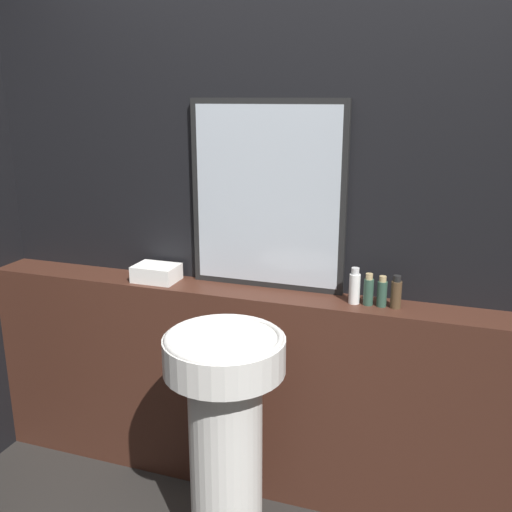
# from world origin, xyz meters

# --- Properties ---
(wall_back) EXTENTS (8.00, 0.06, 2.50)m
(wall_back) POSITION_xyz_m (0.00, 1.27, 1.25)
(wall_back) COLOR black
(wall_back) RESTS_ON ground_plane
(vanity_counter) EXTENTS (2.85, 0.21, 0.97)m
(vanity_counter) POSITION_xyz_m (0.00, 1.14, 0.48)
(vanity_counter) COLOR #422319
(vanity_counter) RESTS_ON ground_plane
(pedestal_sink) EXTENTS (0.45, 0.45, 0.96)m
(pedestal_sink) POSITION_xyz_m (-0.06, 0.68, 0.57)
(pedestal_sink) COLOR silver
(pedestal_sink) RESTS_ON ground_plane
(mirror) EXTENTS (0.69, 0.03, 0.82)m
(mirror) POSITION_xyz_m (-0.07, 1.23, 1.38)
(mirror) COLOR black
(mirror) RESTS_ON vanity_counter
(towel_stack) EXTENTS (0.20, 0.15, 0.07)m
(towel_stack) POSITION_xyz_m (-0.58, 1.14, 1.00)
(towel_stack) COLOR white
(towel_stack) RESTS_ON vanity_counter
(shampoo_bottle) EXTENTS (0.05, 0.05, 0.15)m
(shampoo_bottle) POSITION_xyz_m (0.33, 1.14, 1.04)
(shampoo_bottle) COLOR white
(shampoo_bottle) RESTS_ON vanity_counter
(conditioner_bottle) EXTENTS (0.04, 0.04, 0.13)m
(conditioner_bottle) POSITION_xyz_m (0.39, 1.14, 1.03)
(conditioner_bottle) COLOR #2D4C3D
(conditioner_bottle) RESTS_ON vanity_counter
(lotion_bottle) EXTENTS (0.04, 0.04, 0.13)m
(lotion_bottle) POSITION_xyz_m (0.45, 1.14, 1.03)
(lotion_bottle) COLOR #2D4C3D
(lotion_bottle) RESTS_ON vanity_counter
(body_wash_bottle) EXTENTS (0.04, 0.04, 0.14)m
(body_wash_bottle) POSITION_xyz_m (0.50, 1.14, 1.03)
(body_wash_bottle) COLOR #4C3823
(body_wash_bottle) RESTS_ON vanity_counter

